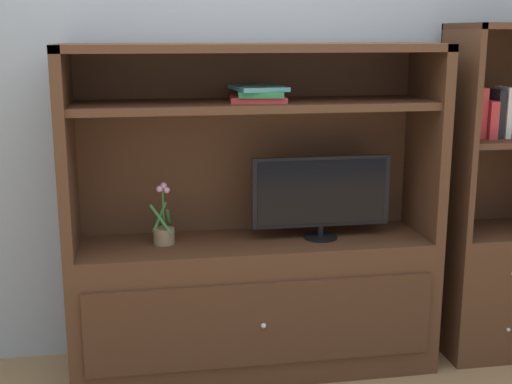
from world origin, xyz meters
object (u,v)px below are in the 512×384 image
object	(u,v)px
media_console	(254,270)
bookshelf_tall	(492,248)
tv_monitor	(322,194)
potted_plant	(164,231)
magazine_stack	(258,94)
upright_book_row	(490,115)

from	to	relation	value
media_console	bookshelf_tall	xyz separation A→B (m)	(1.25, 0.00, 0.04)
tv_monitor	bookshelf_tall	world-z (taller)	bookshelf_tall
potted_plant	magazine_stack	distance (m)	0.78
bookshelf_tall	upright_book_row	size ratio (longest dim) A/B	6.52
magazine_stack	media_console	bearing A→B (deg)	-173.31
media_console	bookshelf_tall	bearing A→B (deg)	0.14
potted_plant	magazine_stack	size ratio (longest dim) A/B	0.90
media_console	tv_monitor	world-z (taller)	media_console
media_console	upright_book_row	xyz separation A→B (m)	(1.18, -0.01, 0.74)
tv_monitor	potted_plant	distance (m)	0.77
potted_plant	magazine_stack	world-z (taller)	magazine_stack
upright_book_row	tv_monitor	bearing A→B (deg)	-178.59
tv_monitor	magazine_stack	size ratio (longest dim) A/B	2.06
magazine_stack	tv_monitor	bearing A→B (deg)	-5.54
tv_monitor	magazine_stack	distance (m)	0.57
upright_book_row	magazine_stack	bearing A→B (deg)	179.58
media_console	upright_book_row	distance (m)	1.39
bookshelf_tall	magazine_stack	bearing A→B (deg)	-179.97
media_console	bookshelf_tall	size ratio (longest dim) A/B	1.04
media_console	potted_plant	bearing A→B (deg)	178.21
tv_monitor	potted_plant	xyz separation A→B (m)	(-0.75, 0.04, -0.16)
magazine_stack	potted_plant	bearing A→B (deg)	178.61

